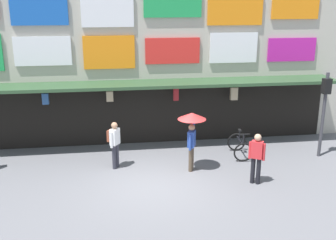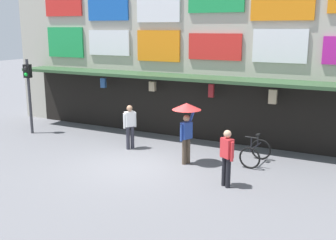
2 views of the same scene
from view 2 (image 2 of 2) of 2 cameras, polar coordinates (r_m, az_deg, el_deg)
name	(u,v)px [view 2 (image 2 of 2)]	position (r m, az deg, el deg)	size (l,w,h in m)	color
ground_plane	(135,166)	(13.40, -4.73, -6.50)	(80.00, 80.00, 0.00)	slate
shopfront	(192,41)	(16.69, 3.42, 11.26)	(18.00, 2.60, 8.00)	#B2AD9E
traffic_light_near	(28,84)	(17.96, -19.32, 4.84)	(0.33, 0.35, 3.20)	#38383D
bicycle_parked	(255,153)	(13.71, 12.39, -4.57)	(0.81, 1.21, 1.05)	black
pedestrian_in_purple	(130,123)	(14.98, -5.51, -0.50)	(0.47, 0.48, 1.68)	#2D2D38
pedestrian_in_white	(227,155)	(11.47, 8.39, -4.99)	(0.46, 0.38, 1.68)	black
pedestrian_with_umbrella	(187,116)	(13.10, 2.66, 0.56)	(0.96, 0.96, 2.08)	brown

